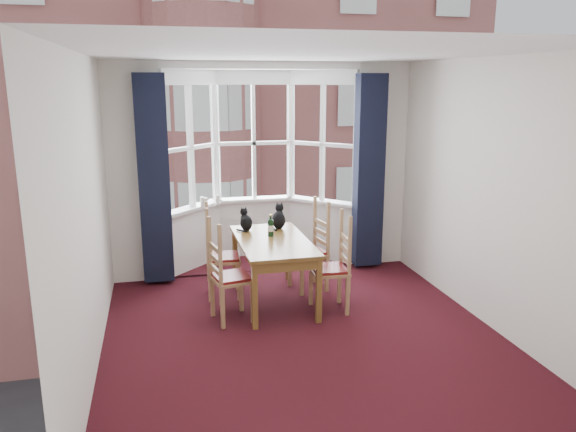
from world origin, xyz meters
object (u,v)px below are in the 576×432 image
object	(u,v)px
chair_left_near	(224,280)
wine_bottle	(271,227)
cat_left	(246,221)
candle_tall	(202,202)
chair_right_far	(315,252)
chair_right_near	(337,270)
candle_extra	(217,200)
chair_left_far	(216,259)
cat_right	(279,218)
candle_short	(206,202)
dining_table	(273,247)

from	to	relation	value
chair_left_near	wine_bottle	xyz separation A→B (m)	(0.63, 0.57, 0.41)
cat_left	candle_tall	distance (m)	1.09
chair_left_near	chair_right_far	xyz separation A→B (m)	(1.23, 0.75, 0.00)
chair_right_near	candle_extra	distance (m)	2.29
chair_left_far	candle_tall	size ratio (longest dim) A/B	7.08
chair_right_near	wine_bottle	size ratio (longest dim) A/B	3.49
chair_left_far	chair_right_far	distance (m)	1.23
cat_right	candle_extra	xyz separation A→B (m)	(-0.65, 1.04, 0.05)
candle_short	chair_left_far	bearing A→B (deg)	-90.17
wine_bottle	candle_extra	world-z (taller)	wine_bottle
dining_table	cat_left	xyz separation A→B (m)	(-0.24, 0.49, 0.20)
chair_left_far	wine_bottle	size ratio (longest dim) A/B	3.49
cat_right	candle_tall	xyz separation A→B (m)	(-0.86, 0.99, 0.05)
chair_right_near	cat_left	world-z (taller)	cat_left
cat_right	chair_right_near	bearing A→B (deg)	-61.80
chair_right_near	candle_extra	size ratio (longest dim) A/B	6.58
chair_left_near	cat_left	distance (m)	1.07
cat_left	candle_tall	xyz separation A→B (m)	(-0.45, 1.00, 0.06)
chair_right_far	candle_extra	size ratio (longest dim) A/B	6.58
cat_left	wine_bottle	distance (m)	0.42
dining_table	candle_extra	distance (m)	1.63
dining_table	wine_bottle	bearing A→B (deg)	88.83
chair_left_near	cat_left	xyz separation A→B (m)	(0.39, 0.91, 0.40)
candle_short	candle_extra	distance (m)	0.16
chair_right_near	wine_bottle	xyz separation A→B (m)	(-0.65, 0.54, 0.41)
chair_right_far	candle_short	size ratio (longest dim) A/B	8.33
chair_left_far	chair_right_far	size ratio (longest dim) A/B	1.00
chair_left_near	chair_left_far	size ratio (longest dim) A/B	1.00
chair_left_far	candle_short	size ratio (longest dim) A/B	8.33
chair_right_far	chair_left_near	bearing A→B (deg)	-148.72
candle_tall	candle_short	size ratio (longest dim) A/B	1.18
chair_left_near	candle_extra	xyz separation A→B (m)	(0.16, 1.96, 0.47)
dining_table	candle_short	bearing A→B (deg)	112.68
chair_left_far	chair_right_far	xyz separation A→B (m)	(1.23, -0.01, 0.00)
wine_bottle	candle_tall	size ratio (longest dim) A/B	2.03
chair_left_far	chair_left_near	bearing A→B (deg)	-89.50
cat_left	cat_right	size ratio (longest dim) A/B	0.90
candle_tall	cat_right	bearing A→B (deg)	-49.00
chair_right_near	chair_right_far	xyz separation A→B (m)	(-0.06, 0.72, 0.00)
dining_table	candle_extra	size ratio (longest dim) A/B	10.73
chair_left_near	chair_left_far	xyz separation A→B (m)	(-0.01, 0.75, 0.00)
chair_left_near	chair_left_far	distance (m)	0.75
cat_right	candle_tall	size ratio (longest dim) A/B	2.49
dining_table	cat_left	size ratio (longest dim) A/B	5.18
wine_bottle	cat_left	bearing A→B (deg)	125.20
cat_left	chair_left_near	bearing A→B (deg)	-113.33
dining_table	cat_right	distance (m)	0.57
chair_left_far	chair_right_near	size ratio (longest dim) A/B	1.00
chair_right_near	cat_right	world-z (taller)	cat_right
cat_left	cat_right	distance (m)	0.41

